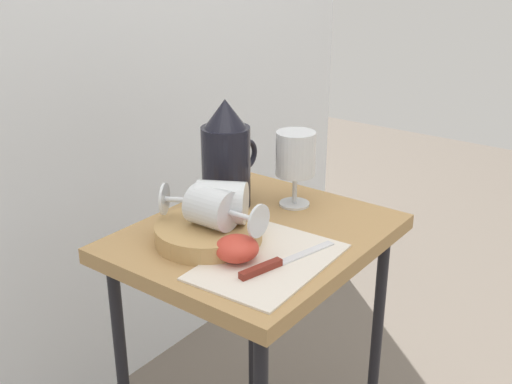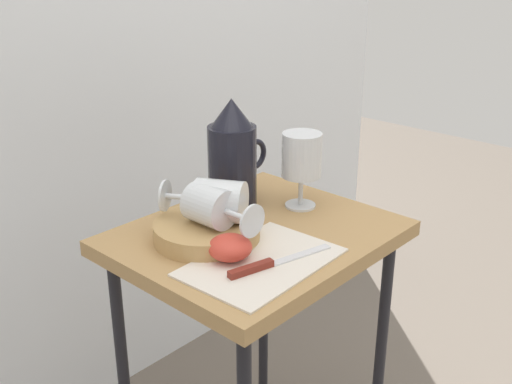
% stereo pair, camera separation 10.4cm
% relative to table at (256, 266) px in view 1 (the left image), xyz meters
% --- Properties ---
extents(table, '(0.51, 0.42, 0.67)m').
position_rel_table_xyz_m(table, '(0.00, 0.00, 0.00)').
color(table, '#AD8451').
rests_on(table, ground_plane).
extents(linen_napkin, '(0.28, 0.19, 0.00)m').
position_rel_table_xyz_m(linen_napkin, '(-0.09, -0.09, 0.08)').
color(linen_napkin, silver).
rests_on(linen_napkin, table).
extents(basket_tray, '(0.20, 0.20, 0.03)m').
position_rel_table_xyz_m(basket_tray, '(-0.09, 0.04, 0.10)').
color(basket_tray, tan).
rests_on(basket_tray, table).
extents(pitcher, '(0.15, 0.10, 0.23)m').
position_rel_table_xyz_m(pitcher, '(0.07, 0.13, 0.17)').
color(pitcher, black).
rests_on(pitcher, table).
extents(wine_glass_upright, '(0.08, 0.08, 0.16)m').
position_rel_table_xyz_m(wine_glass_upright, '(0.15, 0.01, 0.18)').
color(wine_glass_upright, silver).
rests_on(wine_glass_upright, table).
extents(wine_glass_tipped_near, '(0.14, 0.17, 0.08)m').
position_rel_table_xyz_m(wine_glass_tipped_near, '(-0.07, 0.03, 0.15)').
color(wine_glass_tipped_near, silver).
rests_on(wine_glass_tipped_near, basket_tray).
extents(wine_glass_tipped_far, '(0.08, 0.15, 0.07)m').
position_rel_table_xyz_m(wine_glass_tipped_far, '(-0.09, 0.03, 0.15)').
color(wine_glass_tipped_far, silver).
rests_on(wine_glass_tipped_far, basket_tray).
extents(apple_half_left, '(0.08, 0.08, 0.04)m').
position_rel_table_xyz_m(apple_half_left, '(-0.12, -0.05, 0.10)').
color(apple_half_left, '#CC3D2D').
rests_on(apple_half_left, linen_napkin).
extents(knife, '(0.21, 0.06, 0.01)m').
position_rel_table_xyz_m(knife, '(-0.10, -0.11, 0.09)').
color(knife, silver).
rests_on(knife, linen_napkin).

